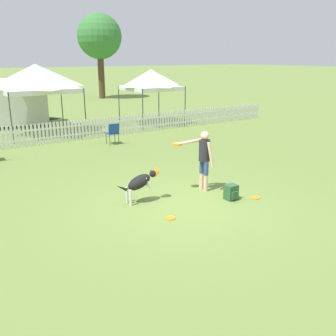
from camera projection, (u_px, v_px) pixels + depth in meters
ground_plane at (183, 204)px, 8.74m from camera, size 240.00×240.00×0.00m
handler_person at (203, 154)px, 9.38m from camera, size 0.88×0.71×1.53m
leaping_dog at (140, 182)px, 8.72m from camera, size 1.09×0.38×0.78m
frisbee_near_handler at (170, 218)px, 7.94m from camera, size 0.22×0.22×0.02m
frisbee_near_dog at (255, 198)px, 9.08m from camera, size 0.22×0.22×0.02m
backpack_on_grass at (231, 192)px, 8.96m from camera, size 0.28×0.28×0.37m
picket_fence at (66, 131)px, 14.99m from camera, size 22.07×0.04×0.84m
folding_chair_blue_left at (113, 132)px, 14.53m from camera, size 0.46×0.48×0.83m
canopy_tent_main at (151, 80)px, 18.48m from camera, size 2.47×2.47×2.70m
canopy_tent_secondary at (36, 78)px, 16.06m from camera, size 3.07×3.07×3.00m
tree_left_grove at (99, 37)px, 29.53m from camera, size 3.50×3.50×6.59m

